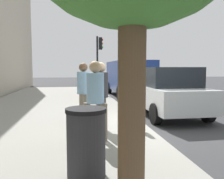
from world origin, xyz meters
TOP-DOWN VIEW (x-y plane):
  - ground_plane at (0.00, 0.00)m, footprint 80.00×80.00m
  - sidewalk_slab at (0.00, 3.00)m, footprint 28.00×6.00m
  - parking_meter at (0.01, 0.54)m, footprint 0.36×0.12m
  - pedestrian_at_meter at (-0.33, 1.29)m, footprint 0.52×0.38m
  - pedestrian_bystander at (-1.34, 1.52)m, footprint 0.38×0.51m
  - parking_officer at (0.58, 1.71)m, footprint 0.51×0.38m
  - parked_sedan_near at (1.83, -1.35)m, footprint 4.41×1.99m
  - parked_van_far at (7.99, -1.35)m, footprint 5.25×2.23m
  - traffic_signal at (8.54, 0.46)m, footprint 0.24×0.44m
  - trash_bin at (-3.06, 1.80)m, footprint 0.59×0.59m

SIDE VIEW (x-z plane):
  - ground_plane at x=0.00m, z-range 0.00..0.00m
  - sidewalk_slab at x=0.00m, z-range 0.00..0.15m
  - trash_bin at x=-3.06m, z-range 0.15..1.16m
  - parked_sedan_near at x=1.83m, z-range 0.01..1.78m
  - parking_meter at x=0.01m, z-range 0.46..1.87m
  - pedestrian_at_meter at x=-0.33m, z-range 0.30..2.04m
  - pedestrian_bystander at x=-1.34m, z-range 0.30..2.04m
  - parking_officer at x=0.58m, z-range 0.30..2.04m
  - parked_van_far at x=7.99m, z-range 0.17..2.35m
  - traffic_signal at x=8.54m, z-range 0.78..4.38m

